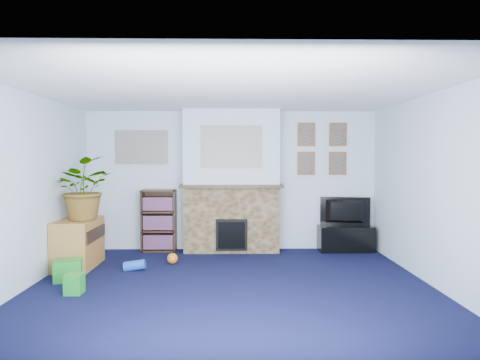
{
  "coord_description": "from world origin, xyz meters",
  "views": [
    {
      "loc": [
        0.01,
        -5.18,
        1.6
      ],
      "look_at": [
        0.13,
        1.03,
        1.27
      ],
      "focal_mm": 32.0,
      "sensor_mm": 36.0,
      "label": 1
    }
  ],
  "objects_px": {
    "tv_stand": "(345,238)",
    "sideboard": "(78,243)",
    "television": "(345,212)",
    "bookshelf": "(159,222)"
  },
  "relations": [
    {
      "from": "tv_stand",
      "to": "bookshelf",
      "type": "height_order",
      "value": "bookshelf"
    },
    {
      "from": "television",
      "to": "bookshelf",
      "type": "height_order",
      "value": "bookshelf"
    },
    {
      "from": "tv_stand",
      "to": "television",
      "type": "height_order",
      "value": "television"
    },
    {
      "from": "tv_stand",
      "to": "television",
      "type": "bearing_deg",
      "value": 90.0
    },
    {
      "from": "bookshelf",
      "to": "tv_stand",
      "type": "bearing_deg",
      "value": -1.37
    },
    {
      "from": "bookshelf",
      "to": "sideboard",
      "type": "xyz_separation_m",
      "value": [
        -1.0,
        -1.05,
        -0.15
      ]
    },
    {
      "from": "television",
      "to": "sideboard",
      "type": "distance_m",
      "value": 4.32
    },
    {
      "from": "television",
      "to": "sideboard",
      "type": "height_order",
      "value": "television"
    },
    {
      "from": "television",
      "to": "bookshelf",
      "type": "bearing_deg",
      "value": 7.79
    },
    {
      "from": "tv_stand",
      "to": "sideboard",
      "type": "relative_size",
      "value": 1.02
    }
  ]
}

